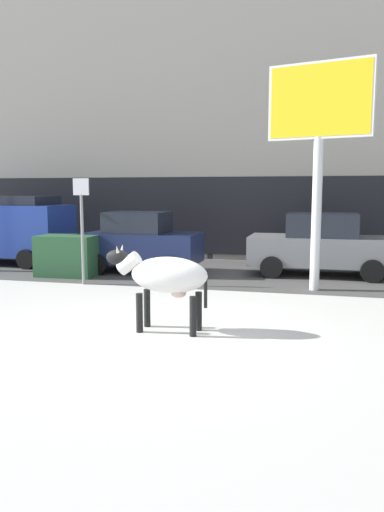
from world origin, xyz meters
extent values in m
plane|color=silver|center=(0.00, 0.00, 0.00)|extent=(120.00, 120.00, 0.00)
cube|color=#514F4C|center=(0.00, 7.04, 0.00)|extent=(60.00, 5.60, 0.01)
cube|color=gray|center=(0.00, 12.95, 6.50)|extent=(44.00, 6.00, 13.00)
cube|color=black|center=(0.00, 9.90, 1.60)|extent=(43.12, 0.10, 2.80)
ellipsoid|color=silver|center=(0.14, 0.41, 1.02)|extent=(1.41, 0.63, 0.64)
ellipsoid|color=black|center=(0.25, 0.58, 1.07)|extent=(0.57, 0.29, 0.40)
cylinder|color=black|center=(-0.35, 0.23, 0.35)|extent=(0.12, 0.12, 0.70)
cylinder|color=black|center=(-0.34, 0.62, 0.35)|extent=(0.12, 0.12, 0.70)
cylinder|color=black|center=(0.63, 0.21, 0.35)|extent=(0.12, 0.12, 0.70)
cylinder|color=black|center=(0.64, 0.60, 0.35)|extent=(0.12, 0.12, 0.70)
cylinder|color=silver|center=(-0.61, 0.43, 1.20)|extent=(0.48, 0.27, 0.44)
ellipsoid|color=black|center=(-0.83, 0.44, 1.30)|extent=(0.45, 0.25, 0.28)
cone|color=beige|center=(-0.79, 0.33, 1.46)|extent=(0.06, 0.11, 0.15)
cone|color=beige|center=(-0.78, 0.55, 1.46)|extent=(0.06, 0.11, 0.15)
cylinder|color=black|center=(0.81, 0.40, 0.77)|extent=(0.06, 0.06, 0.60)
ellipsoid|color=beige|center=(0.32, 0.41, 0.72)|extent=(0.29, 0.25, 0.20)
cylinder|color=silver|center=(2.66, 4.86, 1.90)|extent=(0.24, 0.24, 3.80)
cube|color=silver|center=(2.66, 4.86, 4.65)|extent=(2.50, 0.77, 1.82)
cube|color=yellow|center=(2.66, 4.83, 4.65)|extent=(2.37, 0.70, 1.70)
cube|color=#233D9E|center=(-7.78, 7.14, 1.17)|extent=(4.63, 1.98, 1.70)
cube|color=#1E232D|center=(-7.48, 7.14, 2.17)|extent=(3.03, 1.73, 0.30)
cylinder|color=black|center=(-6.27, 8.07, 0.32)|extent=(0.64, 0.23, 0.64)
cylinder|color=black|center=(-6.31, 6.17, 0.32)|extent=(0.64, 0.23, 0.64)
cube|color=#19234C|center=(-2.50, 6.51, 0.77)|extent=(3.53, 1.76, 0.90)
cube|color=#1E232D|center=(-2.64, 6.51, 1.54)|extent=(1.83, 1.53, 0.64)
cylinder|color=black|center=(-1.34, 7.34, 0.32)|extent=(0.64, 0.23, 0.64)
cylinder|color=black|center=(-1.37, 5.64, 0.32)|extent=(0.64, 0.23, 0.64)
cylinder|color=black|center=(-3.62, 7.38, 0.32)|extent=(0.64, 0.23, 0.64)
cylinder|color=black|center=(-3.65, 5.68, 0.32)|extent=(0.64, 0.23, 0.64)
cube|color=slate|center=(2.84, 7.19, 0.74)|extent=(4.23, 1.84, 0.84)
cube|color=#1E232D|center=(2.84, 7.19, 1.50)|extent=(2.03, 1.58, 0.68)
cylinder|color=black|center=(4.22, 8.04, 0.32)|extent=(0.64, 0.23, 0.64)
cylinder|color=black|center=(4.19, 6.28, 0.32)|extent=(0.64, 0.23, 0.64)
cylinder|color=black|center=(1.49, 8.09, 0.32)|extent=(0.64, 0.23, 0.64)
cylinder|color=black|center=(1.46, 6.33, 0.32)|extent=(0.64, 0.23, 0.64)
cylinder|color=#282833|center=(-1.09, 10.02, 0.44)|extent=(0.24, 0.24, 0.88)
cube|color=#2D4C93|center=(-1.09, 10.02, 1.20)|extent=(0.36, 0.22, 0.64)
sphere|color=tan|center=(-1.09, 10.02, 1.63)|extent=(0.20, 0.20, 0.20)
cylinder|color=#282833|center=(2.79, 10.02, 0.44)|extent=(0.24, 0.24, 0.88)
cube|color=#2D4C93|center=(2.79, 10.02, 1.20)|extent=(0.36, 0.22, 0.64)
sphere|color=beige|center=(2.79, 10.02, 1.63)|extent=(0.20, 0.20, 0.20)
cylinder|color=#282833|center=(-6.31, 10.02, 0.44)|extent=(0.24, 0.24, 0.88)
cube|color=maroon|center=(-6.31, 10.02, 1.20)|extent=(0.36, 0.22, 0.64)
sphere|color=#9E7051|center=(-6.31, 10.02, 1.63)|extent=(0.20, 0.20, 0.20)
cube|color=#285633|center=(-4.41, 5.36, 0.60)|extent=(1.73, 1.14, 1.20)
cylinder|color=gray|center=(-3.37, 4.20, 1.20)|extent=(0.08, 0.08, 2.40)
cube|color=silver|center=(-3.37, 4.20, 2.60)|extent=(0.44, 0.04, 0.44)
camera|label=1|loc=(2.59, -7.86, 2.48)|focal=34.84mm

